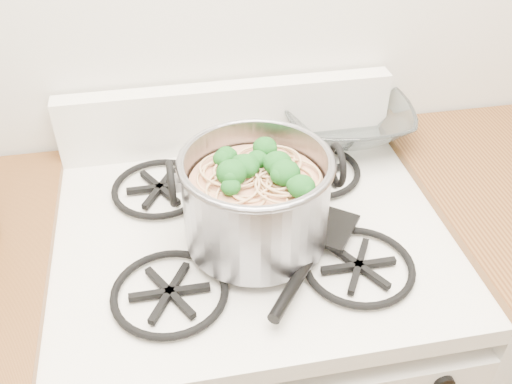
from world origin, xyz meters
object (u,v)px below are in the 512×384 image
Objects in this scene: gas_range at (252,369)px; spatula at (329,224)px; stock_pot at (256,201)px; glass_bowl at (345,126)px.

spatula is (0.14, -0.05, 0.50)m from gas_range.
spatula is at bearing -2.48° from stock_pot.
stock_pot is 0.16m from spatula.
stock_pot is 0.43m from glass_bowl.
glass_bowl is at bearing 49.34° from stock_pot.
stock_pot is 2.52× the size of glass_bowl.
stock_pot reaches higher than gas_range.
glass_bowl is (0.28, 0.32, -0.07)m from stock_pot.
glass_bowl is at bearing 104.19° from spatula.
stock_pot is at bearing -145.63° from spatula.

